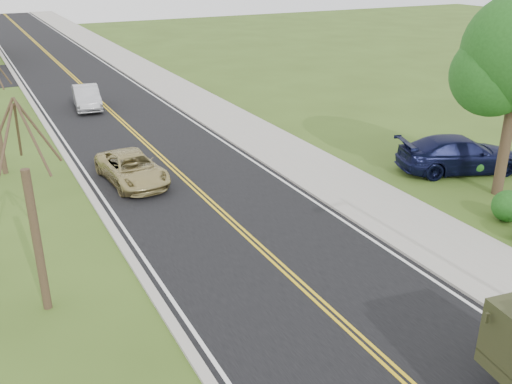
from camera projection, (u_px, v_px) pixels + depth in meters
road at (80, 83)px, 43.69m from camera, size 8.00×120.00×0.01m
curb_right at (133, 78)px, 45.42m from camera, size 0.30×120.00×0.12m
sidewalk_right at (154, 76)px, 46.17m from camera, size 3.20×120.00×0.10m
curb_left at (23, 88)px, 41.91m from camera, size 0.30×120.00×0.10m
bare_tree_a at (34, 225)px, 15.17m from camera, size 1.93×2.26×6.08m
suv_champagne at (132, 169)px, 24.73m from camera, size 2.48×4.77×1.28m
sedan_silver at (87, 97)px, 36.47m from camera, size 2.01×4.51×1.44m
pickup_navy at (459, 154)px, 25.93m from camera, size 6.10×3.99×1.64m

